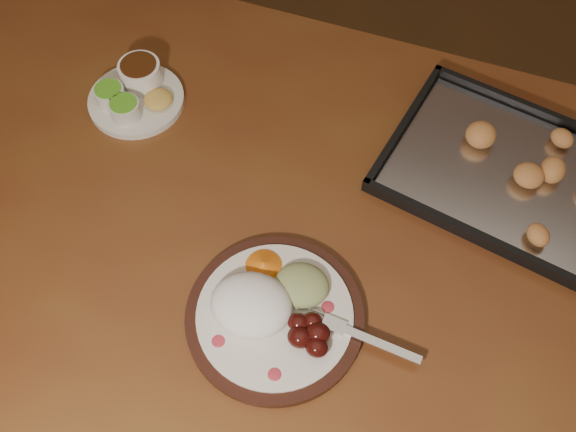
% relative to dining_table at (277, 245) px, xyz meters
% --- Properties ---
extents(ground, '(4.00, 4.00, 0.00)m').
position_rel_dining_table_xyz_m(ground, '(-0.04, 0.06, -0.65)').
color(ground, brown).
rests_on(ground, ground).
extents(dining_table, '(1.55, 0.99, 0.75)m').
position_rel_dining_table_xyz_m(dining_table, '(0.00, 0.00, 0.00)').
color(dining_table, brown).
rests_on(dining_table, ground).
extents(dinner_plate, '(0.35, 0.26, 0.06)m').
position_rel_dining_table_xyz_m(dinner_plate, '(0.04, -0.16, 0.12)').
color(dinner_plate, black).
rests_on(dinner_plate, dining_table).
extents(condiment_saucer, '(0.17, 0.17, 0.06)m').
position_rel_dining_table_xyz_m(condiment_saucer, '(-0.31, 0.16, 0.12)').
color(condiment_saucer, silver).
rests_on(condiment_saucer, dining_table).
extents(baking_tray, '(0.46, 0.39, 0.04)m').
position_rel_dining_table_xyz_m(baking_tray, '(0.35, 0.18, 0.11)').
color(baking_tray, black).
rests_on(baking_tray, dining_table).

